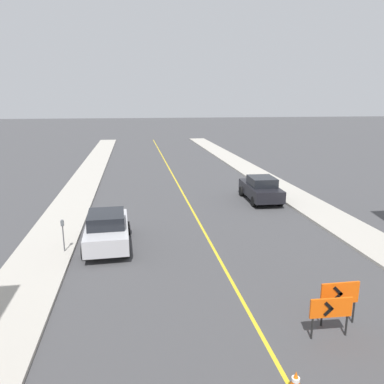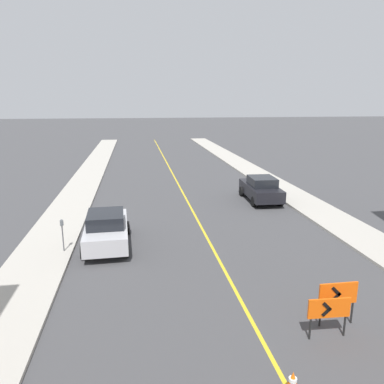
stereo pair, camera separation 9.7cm
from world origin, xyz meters
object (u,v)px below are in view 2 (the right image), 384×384
(parked_car_curb_mid, at_px, (261,189))
(parking_meter_near_curb, at_px, (62,229))
(traffic_cone_farthest, at_px, (293,383))
(arrow_barricade_secondary, at_px, (338,295))
(arrow_barricade_primary, at_px, (329,310))
(parked_car_curb_near, at_px, (107,229))

(parked_car_curb_mid, distance_m, parking_meter_near_curb, 13.03)
(traffic_cone_farthest, bearing_deg, arrow_barricade_secondary, 44.91)
(parking_meter_near_curb, bearing_deg, arrow_barricade_secondary, -37.00)
(arrow_barricade_secondary, relative_size, parked_car_curb_mid, 0.30)
(arrow_barricade_primary, xyz_separation_m, parked_car_curb_mid, (2.89, 14.03, -0.04))
(traffic_cone_farthest, relative_size, parked_car_curb_mid, 0.13)
(parked_car_curb_near, distance_m, parking_meter_near_curb, 1.88)
(arrow_barricade_secondary, bearing_deg, parked_car_curb_near, 134.32)
(arrow_barricade_secondary, xyz_separation_m, parking_meter_near_curb, (-8.67, 6.53, 0.18))
(arrow_barricade_primary, bearing_deg, arrow_barricade_secondary, 46.33)
(traffic_cone_farthest, height_order, parked_car_curb_near, parked_car_curb_near)
(parked_car_curb_mid, bearing_deg, arrow_barricade_secondary, -97.78)
(arrow_barricade_primary, distance_m, arrow_barricade_secondary, 0.77)
(arrow_barricade_secondary, distance_m, parking_meter_near_curb, 10.85)
(traffic_cone_farthest, bearing_deg, parking_meter_near_curb, 125.77)
(traffic_cone_farthest, distance_m, parked_car_curb_mid, 16.47)
(arrow_barricade_secondary, bearing_deg, parked_car_curb_mid, 80.34)
(arrow_barricade_primary, relative_size, parked_car_curb_mid, 0.27)
(arrow_barricade_primary, relative_size, arrow_barricade_secondary, 0.90)
(arrow_barricade_primary, bearing_deg, parking_meter_near_curb, 141.21)
(arrow_barricade_primary, bearing_deg, parked_car_curb_mid, 80.59)
(arrow_barricade_primary, xyz_separation_m, parked_car_curb_near, (-6.36, 7.66, -0.04))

